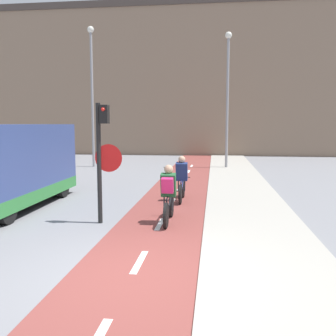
% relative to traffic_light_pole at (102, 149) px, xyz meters
% --- Properties ---
extents(ground_plane, '(120.00, 120.00, 0.00)m').
position_rel_traffic_light_pole_xyz_m(ground_plane, '(1.40, -3.00, -1.82)').
color(ground_plane, gray).
extents(bike_lane, '(2.11, 60.00, 0.02)m').
position_rel_traffic_light_pole_xyz_m(bike_lane, '(1.40, -2.99, -1.81)').
color(bike_lane, brown).
rests_on(bike_lane, ground_plane).
extents(sidewalk_strip, '(2.40, 60.00, 0.05)m').
position_rel_traffic_light_pole_xyz_m(sidewalk_strip, '(3.65, -3.00, -1.79)').
color(sidewalk_strip, '#A8A399').
rests_on(sidewalk_strip, ground_plane).
extents(building_row_background, '(60.00, 5.20, 11.58)m').
position_rel_traffic_light_pole_xyz_m(building_row_background, '(1.40, 22.18, 3.98)').
color(building_row_background, '#89705B').
rests_on(building_row_background, ground_plane).
extents(traffic_light_pole, '(0.67, 0.25, 2.92)m').
position_rel_traffic_light_pole_xyz_m(traffic_light_pole, '(0.00, 0.00, 0.00)').
color(traffic_light_pole, black).
rests_on(traffic_light_pole, ground_plane).
extents(street_lamp_far, '(0.36, 0.36, 7.68)m').
position_rel_traffic_light_pole_xyz_m(street_lamp_far, '(-4.09, 11.64, 2.80)').
color(street_lamp_far, gray).
rests_on(street_lamp_far, ground_plane).
extents(street_lamp_sidewalk, '(0.36, 0.36, 7.24)m').
position_rel_traffic_light_pole_xyz_m(street_lamp_sidewalk, '(3.33, 11.92, 2.57)').
color(street_lamp_sidewalk, gray).
rests_on(street_lamp_sidewalk, ground_plane).
extents(cyclist_near, '(0.46, 1.71, 1.44)m').
position_rel_traffic_light_pole_xyz_m(cyclist_near, '(1.58, 0.19, -1.12)').
color(cyclist_near, black).
rests_on(cyclist_near, ground_plane).
extents(cyclist_far, '(0.46, 1.65, 1.43)m').
position_rel_traffic_light_pole_xyz_m(cyclist_far, '(1.67, 2.85, -1.16)').
color(cyclist_far, black).
rests_on(cyclist_far, ground_plane).
extents(van, '(2.19, 5.22, 2.41)m').
position_rel_traffic_light_pole_xyz_m(van, '(-3.28, 1.30, -0.63)').
color(van, '#334784').
rests_on(van, ground_plane).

